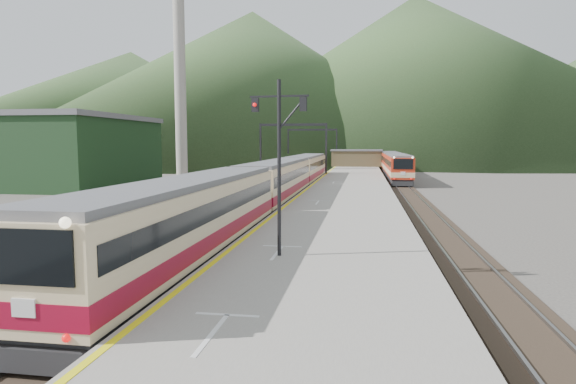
% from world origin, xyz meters
% --- Properties ---
extents(ground, '(400.00, 400.00, 0.00)m').
position_xyz_m(ground, '(0.00, 0.00, 0.00)').
color(ground, '#47423D').
rests_on(ground, ground).
extents(track_main, '(2.60, 200.00, 0.23)m').
position_xyz_m(track_main, '(0.00, 40.00, 0.07)').
color(track_main, black).
rests_on(track_main, ground).
extents(track_far, '(2.60, 200.00, 0.23)m').
position_xyz_m(track_far, '(-5.00, 40.00, 0.07)').
color(track_far, black).
rests_on(track_far, ground).
extents(track_second, '(2.60, 200.00, 0.23)m').
position_xyz_m(track_second, '(11.50, 40.00, 0.07)').
color(track_second, black).
rests_on(track_second, ground).
extents(platform, '(8.00, 100.00, 1.00)m').
position_xyz_m(platform, '(5.60, 38.00, 0.50)').
color(platform, gray).
rests_on(platform, ground).
extents(gantry_near, '(9.55, 0.25, 8.00)m').
position_xyz_m(gantry_near, '(-2.85, 55.00, 5.59)').
color(gantry_near, black).
rests_on(gantry_near, ground).
extents(gantry_far, '(9.55, 0.25, 8.00)m').
position_xyz_m(gantry_far, '(-2.85, 80.00, 5.59)').
color(gantry_far, black).
rests_on(gantry_far, ground).
extents(warehouse, '(14.50, 20.50, 8.60)m').
position_xyz_m(warehouse, '(-28.00, 42.00, 4.32)').
color(warehouse, black).
rests_on(warehouse, ground).
extents(smokestack, '(1.80, 1.80, 30.00)m').
position_xyz_m(smokestack, '(-22.00, 62.00, 15.00)').
color(smokestack, '#9E998E').
rests_on(smokestack, ground).
extents(station_shed, '(9.40, 4.40, 3.10)m').
position_xyz_m(station_shed, '(5.60, 78.00, 2.57)').
color(station_shed, '#4E422B').
rests_on(station_shed, platform).
extents(hill_a, '(180.00, 180.00, 60.00)m').
position_xyz_m(hill_a, '(-40.00, 190.00, 30.00)').
color(hill_a, '#2F4923').
rests_on(hill_a, ground).
extents(hill_b, '(220.00, 220.00, 75.00)m').
position_xyz_m(hill_b, '(30.00, 230.00, 37.50)').
color(hill_b, '#2F4923').
rests_on(hill_b, ground).
extents(hill_d, '(200.00, 200.00, 55.00)m').
position_xyz_m(hill_d, '(-120.00, 240.00, 27.50)').
color(hill_d, '#2F4923').
rests_on(hill_d, ground).
extents(main_train, '(2.95, 60.46, 3.60)m').
position_xyz_m(main_train, '(0.00, 27.26, 2.03)').
color(main_train, beige).
rests_on(main_train, track_main).
extents(second_train, '(2.71, 36.93, 3.31)m').
position_xyz_m(second_train, '(11.50, 63.63, 1.88)').
color(second_train, red).
rests_on(second_train, track_second).
extents(signal_mast, '(2.20, 0.31, 6.50)m').
position_xyz_m(signal_mast, '(3.96, 5.62, 4.98)').
color(signal_mast, black).
rests_on(signal_mast, platform).
extents(short_signal_a, '(0.26, 0.23, 2.27)m').
position_xyz_m(short_signal_a, '(-2.36, 8.93, 1.46)').
color(short_signal_a, black).
rests_on(short_signal_a, ground).
extents(short_signal_b, '(0.24, 0.18, 2.27)m').
position_xyz_m(short_signal_b, '(-2.97, 34.99, 1.46)').
color(short_signal_b, black).
rests_on(short_signal_b, ground).
extents(short_signal_c, '(0.26, 0.22, 2.27)m').
position_xyz_m(short_signal_c, '(-7.17, 19.68, 1.46)').
color(short_signal_c, black).
rests_on(short_signal_c, ground).
extents(worker, '(0.66, 0.55, 1.54)m').
position_xyz_m(worker, '(-2.91, 6.18, 0.77)').
color(worker, black).
rests_on(worker, ground).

